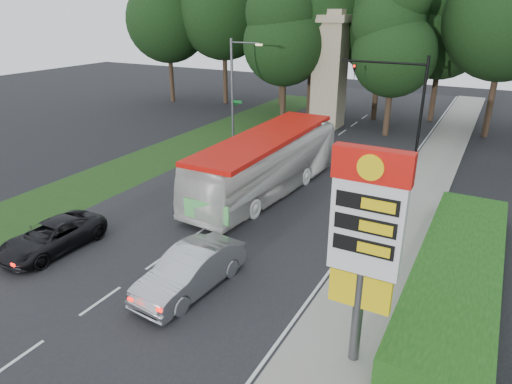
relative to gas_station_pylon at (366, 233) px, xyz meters
The scene contains 17 objects.
ground 10.41m from the gas_station_pylon, 167.77° to the right, with size 120.00×120.00×0.00m, color black.
road_surface 14.30m from the gas_station_pylon, 132.60° to the left, with size 14.00×80.00×0.02m, color black.
sidewalk_right 10.95m from the gas_station_pylon, 94.00° to the left, with size 3.00×80.00×0.12m, color gray.
grass_verge_left 25.01m from the gas_station_pylon, 139.44° to the left, with size 5.00×50.00×0.02m, color #193814.
hedge 7.49m from the gas_station_pylon, 69.05° to the left, with size 3.00×14.00×1.20m, color #174612.
gas_station_pylon is the anchor object (origin of this frame).
traffic_signal_mast 22.29m from the gas_station_pylon, 99.09° to the left, with size 6.10×0.35×7.20m.
streetlight_signs 25.74m from the gas_station_pylon, 128.96° to the left, with size 2.75×0.98×8.00m.
monument 30.17m from the gas_station_pylon, 111.80° to the left, with size 3.00×3.00×10.05m.
tree_far_west 44.43m from the gas_station_pylon, 135.18° to the left, with size 8.96×8.96×17.60m.
tree_west_near 40.31m from the gas_station_pylon, 118.74° to the left, with size 8.40×8.40×16.50m.
tree_east_near 35.54m from the gas_station_pylon, 95.22° to the left, with size 8.12×8.12×15.95m.
tree_monument_left 31.28m from the gas_station_pylon, 119.37° to the left, with size 7.28×7.28×14.30m.
tree_monument_right 28.32m from the gas_station_pylon, 101.71° to the left, with size 6.72×6.72×13.20m.
transit_bus 14.27m from the gas_station_pylon, 128.39° to the left, with size 2.95×12.60×3.51m, color white.
sedan_silver 7.65m from the gas_station_pylon, behind, with size 1.77×5.08×1.68m, color #A9AAB1.
suv_charcoal 14.49m from the gas_station_pylon, behind, with size 2.23×4.84×1.35m, color black.
Camera 1 is at (11.86, -9.24, 10.18)m, focal length 32.00 mm.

